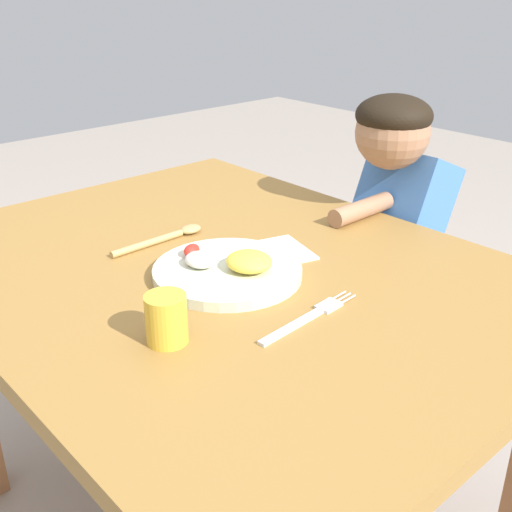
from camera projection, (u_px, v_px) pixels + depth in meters
name	position (u px, v px, depth m)	size (l,w,h in m)	color
dining_table	(223.00, 314.00, 1.25)	(1.20, 0.92, 0.70)	olive
plate	(228.00, 270.00, 1.15)	(0.27, 0.27, 0.05)	beige
fork	(309.00, 317.00, 1.02)	(0.04, 0.23, 0.01)	silver
spoon	(168.00, 237.00, 1.31)	(0.04, 0.22, 0.02)	tan
drinking_cup	(166.00, 319.00, 0.94)	(0.06, 0.06, 0.08)	gold
person	(396.00, 265.00, 1.60)	(0.19, 0.37, 0.97)	#41426F
napkin	(274.00, 252.00, 1.25)	(0.13, 0.13, 0.00)	white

